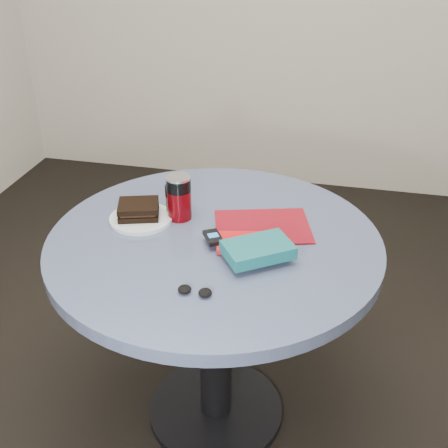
% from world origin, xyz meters
% --- Properties ---
extents(ground, '(4.00, 4.00, 0.00)m').
position_xyz_m(ground, '(0.00, 0.00, 0.00)').
color(ground, black).
rests_on(ground, ground).
extents(table, '(1.00, 1.00, 0.75)m').
position_xyz_m(table, '(0.00, 0.00, 0.59)').
color(table, black).
rests_on(table, ground).
extents(plate, '(0.24, 0.24, 0.01)m').
position_xyz_m(plate, '(-0.25, 0.05, 0.76)').
color(plate, white).
rests_on(plate, table).
extents(sandwich, '(0.15, 0.14, 0.04)m').
position_xyz_m(sandwich, '(-0.26, 0.06, 0.78)').
color(sandwich, black).
rests_on(sandwich, plate).
extents(soda_can, '(0.08, 0.08, 0.14)m').
position_xyz_m(soda_can, '(-0.13, 0.09, 0.82)').
color(soda_can, '#5D040A').
rests_on(soda_can, table).
extents(pepper_grinder, '(0.05, 0.05, 0.10)m').
position_xyz_m(pepper_grinder, '(-0.16, 0.11, 0.80)').
color(pepper_grinder, '#4E3F21').
rests_on(pepper_grinder, table).
extents(magazine, '(0.33, 0.29, 0.01)m').
position_xyz_m(magazine, '(0.13, 0.09, 0.75)').
color(magazine, maroon).
rests_on(magazine, table).
extents(red_book, '(0.18, 0.14, 0.01)m').
position_xyz_m(red_book, '(0.10, -0.03, 0.76)').
color(red_book, red).
rests_on(red_book, magazine).
extents(novel, '(0.22, 0.20, 0.04)m').
position_xyz_m(novel, '(0.15, -0.09, 0.79)').
color(novel, '#145D63').
rests_on(novel, red_book).
extents(mp3_player, '(0.08, 0.09, 0.01)m').
position_xyz_m(mp3_player, '(0.01, -0.04, 0.78)').
color(mp3_player, black).
rests_on(mp3_player, red_book).
extents(headphones, '(0.09, 0.04, 0.02)m').
position_xyz_m(headphones, '(0.02, -0.28, 0.76)').
color(headphones, black).
rests_on(headphones, table).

